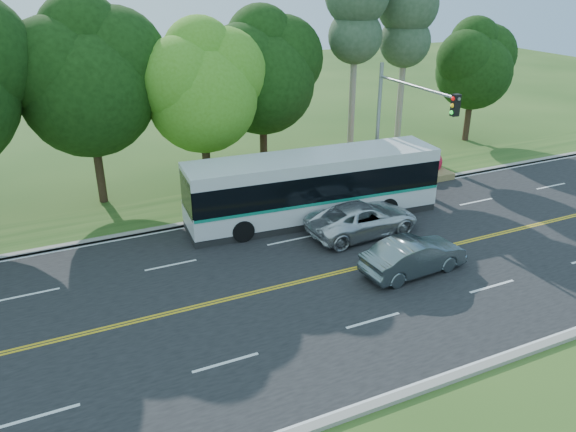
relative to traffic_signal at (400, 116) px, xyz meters
name	(u,v)px	position (x,y,z in m)	size (l,w,h in m)	color
ground	(337,273)	(-6.49, -5.40, -4.67)	(120.00, 120.00, 0.00)	#264918
road	(337,273)	(-6.49, -5.40, -4.66)	(60.00, 14.00, 0.02)	black
curb_north	(268,209)	(-6.49, 1.75, -4.60)	(60.00, 0.30, 0.15)	gray
curb_south	(453,378)	(-6.49, -12.55, -4.60)	(60.00, 0.30, 0.15)	gray
grass_verge	(255,197)	(-6.49, 3.60, -4.62)	(60.00, 4.00, 0.10)	#264918
lane_markings	(335,273)	(-6.59, -5.40, -4.65)	(57.60, 13.82, 0.00)	gold
tree_row	(134,70)	(-11.65, 6.73, 2.06)	(44.70, 9.10, 13.84)	black
bougainvillea_hedge	(376,172)	(0.69, 2.75, -3.95)	(9.50, 2.25, 1.50)	#A40D1D
traffic_signal	(400,116)	(0.00, 0.00, 0.00)	(0.42, 6.10, 7.00)	gray
transit_bus	(313,188)	(-4.89, -0.12, -3.04)	(12.61, 3.55, 3.26)	silver
sedan	(414,256)	(-3.65, -6.65, -3.91)	(1.57, 4.49, 1.48)	#536165
suv	(363,219)	(-3.57, -2.63, -3.90)	(2.48, 5.39, 1.50)	silver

